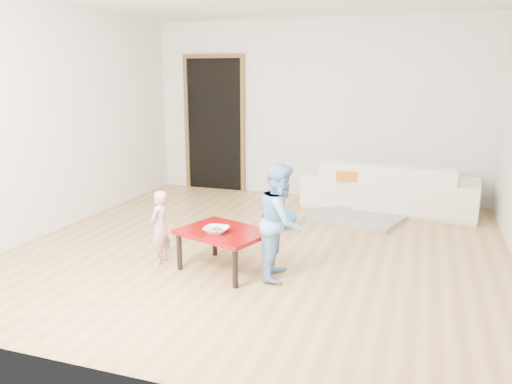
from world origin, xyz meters
The scene contains 13 objects.
floor centered at (0.00, 0.00, 0.00)m, with size 5.00×5.00×0.01m, color #AF7A4B.
back_wall centered at (0.00, 2.50, 1.30)m, with size 5.00×0.02×2.60m, color silver.
left_wall centered at (-2.50, 0.00, 1.30)m, with size 0.02×5.00×2.60m, color silver.
doorway centered at (-1.60, 2.48, 1.02)m, with size 1.02×0.08×2.11m, color brown, non-canonical shape.
sofa centered at (1.15, 2.05, 0.33)m, with size 2.27×0.89×0.66m, color white.
cushion centered at (0.70, 1.85, 0.50)m, with size 0.50×0.45×0.13m, color orange.
red_table centered at (-0.14, -0.73, 0.20)m, with size 0.79×0.59×0.39m, color maroon, non-canonical shape.
bowl centered at (-0.17, -0.83, 0.42)m, with size 0.22×0.22×0.06m, color white.
broccoli centered at (-0.17, -0.83, 0.42)m, with size 0.12×0.12×0.06m, color #2D5919, non-canonical shape.
child_pink centered at (-0.79, -0.76, 0.36)m, with size 0.26×0.17×0.72m, color #D2606D.
child_blue centered at (0.40, -0.69, 0.52)m, with size 0.51×0.40×1.04m, color #5F93DC.
basin centered at (-0.04, 0.77, 0.07)m, with size 0.44×0.44×0.14m, color #306EB6.
blanket centered at (0.82, 1.45, 0.03)m, with size 1.09×0.91×0.05m, color #ACA598, non-canonical shape.
Camera 1 is at (1.57, -4.81, 1.79)m, focal length 35.00 mm.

